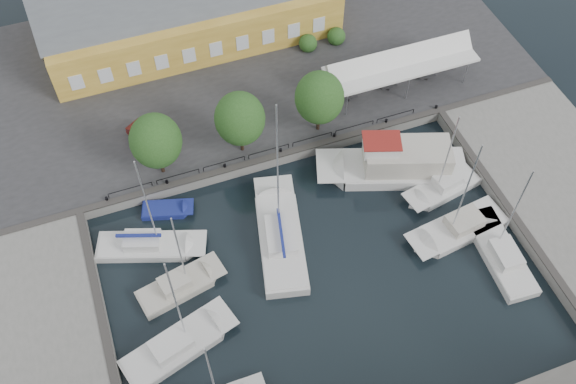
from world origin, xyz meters
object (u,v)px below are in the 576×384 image
object	(u,v)px
car_red	(150,137)
launch_nw	(167,211)
east_boat_c	(501,257)
west_boat_c	(177,347)
trawler	(398,165)
west_boat_a	(149,247)
center_sailboat	(280,238)
east_boat_b	(459,229)
east_boat_a	(443,189)
tent_canopy	(401,64)
warehouse	(183,6)
west_boat_b	(180,287)

from	to	relation	value
car_red	launch_nw	distance (m)	7.11
east_boat_c	west_boat_c	size ratio (longest dim) A/B	0.91
trawler	west_boat_c	size ratio (longest dim) A/B	1.14
trawler	west_boat_a	bearing A→B (deg)	-179.30
center_sailboat	west_boat_a	world-z (taller)	center_sailboat
west_boat_a	launch_nw	world-z (taller)	west_boat_a
west_boat_a	west_boat_c	world-z (taller)	west_boat_c
west_boat_a	launch_nw	xyz separation A→B (m)	(2.17, 3.06, -0.18)
east_boat_b	launch_nw	size ratio (longest dim) A/B	2.58
center_sailboat	east_boat_b	bearing A→B (deg)	-16.47
west_boat_a	trawler	bearing A→B (deg)	0.70
west_boat_a	launch_nw	size ratio (longest dim) A/B	2.55
east_boat_c	east_boat_a	bearing A→B (deg)	98.28
trawler	east_boat_c	distance (m)	11.24
west_boat_a	center_sailboat	bearing A→B (deg)	-15.76
west_boat_a	west_boat_c	size ratio (longest dim) A/B	0.99
tent_canopy	car_red	xyz separation A→B (m)	(-23.19, 1.01, -1.95)
east_boat_a	west_boat_c	size ratio (longest dim) A/B	0.86
warehouse	trawler	bearing A→B (deg)	-61.05
east_boat_c	west_boat_a	xyz separation A→B (m)	(-25.54, 10.27, 0.01)
east_boat_c	west_boat_b	xyz separation A→B (m)	(-24.15, 6.00, 0.00)
car_red	west_boat_a	world-z (taller)	west_boat_a
west_boat_a	west_boat_b	bearing A→B (deg)	-71.95
car_red	west_boat_b	size ratio (longest dim) A/B	0.47
east_boat_a	west_boat_c	xyz separation A→B (m)	(-24.42, -6.03, -0.00)
east_boat_a	launch_nw	xyz separation A→B (m)	(-22.28, 5.88, -0.17)
tent_canopy	trawler	size ratio (longest dim) A/B	1.06
launch_nw	east_boat_a	bearing A→B (deg)	-14.79
tent_canopy	west_boat_b	distance (m)	27.98
east_boat_c	warehouse	bearing A→B (deg)	116.27
tent_canopy	center_sailboat	bearing A→B (deg)	-143.39
warehouse	tent_canopy	xyz separation A→B (m)	(16.60, -13.86, -0.74)
east_boat_a	west_boat_a	size ratio (longest dim) A/B	0.87
west_boat_b	west_boat_c	size ratio (longest dim) A/B	0.82
tent_canopy	trawler	distance (m)	9.98
car_red	east_boat_b	world-z (taller)	east_boat_b
center_sailboat	west_boat_a	size ratio (longest dim) A/B	1.29
warehouse	center_sailboat	bearing A→B (deg)	-88.29
center_sailboat	east_boat_c	bearing A→B (deg)	-25.58
car_red	west_boat_c	size ratio (longest dim) A/B	0.39
car_red	east_boat_c	size ratio (longest dim) A/B	0.42
warehouse	launch_nw	size ratio (longest dim) A/B	6.35
car_red	east_boat_a	size ratio (longest dim) A/B	0.45
trawler	tent_canopy	bearing A→B (deg)	64.56
east_boat_b	east_boat_c	xyz separation A→B (m)	(1.83, -3.39, -0.00)
car_red	east_boat_b	distance (m)	27.03
tent_canopy	car_red	size ratio (longest dim) A/B	3.12
car_red	east_boat_a	distance (m)	25.35
east_boat_b	launch_nw	distance (m)	23.72
east_boat_a	east_boat_b	size ratio (longest dim) A/B	0.86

